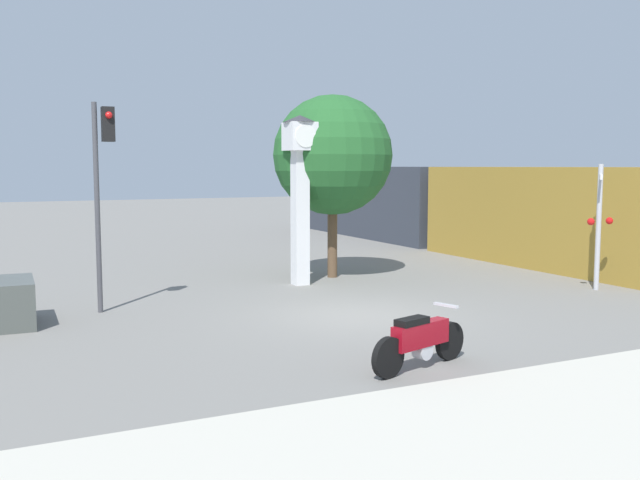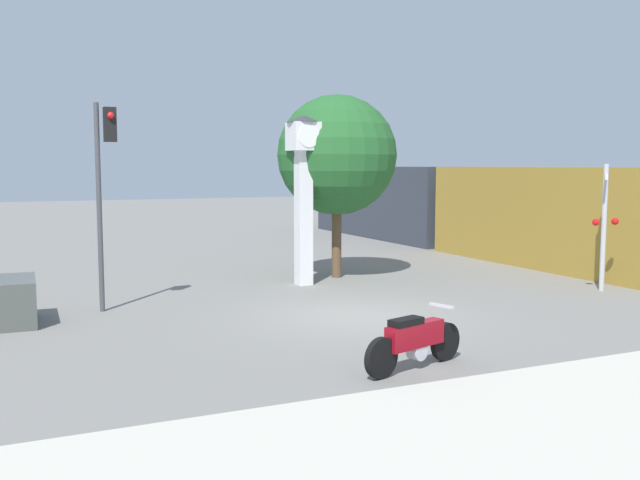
% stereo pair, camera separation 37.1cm
% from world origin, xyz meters
% --- Properties ---
extents(ground_plane, '(120.00, 120.00, 0.00)m').
position_xyz_m(ground_plane, '(0.00, 0.00, 0.00)').
color(ground_plane, slate).
extents(motorcycle, '(2.25, 0.85, 1.02)m').
position_xyz_m(motorcycle, '(-1.11, -4.25, 0.49)').
color(motorcycle, black).
rests_on(motorcycle, ground_plane).
extents(clock_tower, '(0.96, 0.96, 4.87)m').
position_xyz_m(clock_tower, '(0.63, 4.51, 3.19)').
color(clock_tower, white).
rests_on(clock_tower, ground_plane).
extents(freight_train, '(2.80, 22.23, 3.40)m').
position_xyz_m(freight_train, '(10.11, 10.13, 1.70)').
color(freight_train, olive).
rests_on(freight_train, ground_plane).
extents(traffic_light, '(0.50, 0.35, 4.89)m').
position_xyz_m(traffic_light, '(-5.10, 2.98, 3.33)').
color(traffic_light, '#47474C').
rests_on(traffic_light, ground_plane).
extents(railroad_crossing_signal, '(0.90, 0.82, 3.49)m').
position_xyz_m(railroad_crossing_signal, '(7.69, 0.11, 1.91)').
color(railroad_crossing_signal, '#B7B7BC').
rests_on(railroad_crossing_signal, ground_plane).
extents(street_tree, '(3.66, 3.66, 5.59)m').
position_xyz_m(street_tree, '(2.10, 5.35, 3.75)').
color(street_tree, brown).
rests_on(street_tree, ground_plane).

